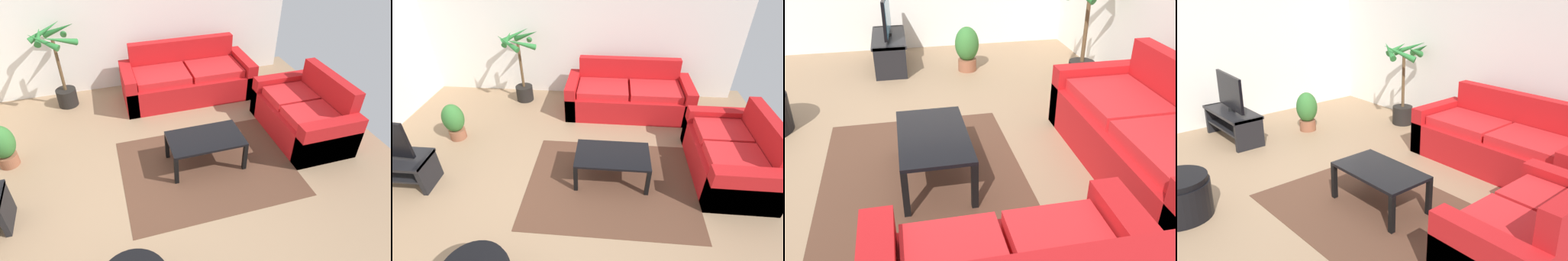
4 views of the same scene
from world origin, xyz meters
The scene contains 8 objects.
ground_plane centered at (0.00, 0.00, 0.00)m, with size 6.60×6.60×0.00m, color #937556.
wall_back centered at (0.00, 3.00, 1.35)m, with size 6.00×0.06×2.70m, color silver.
couch_main centered at (0.96, 2.28, 0.30)m, with size 2.17×0.90×0.90m.
couch_loveseat centered at (2.28, 0.74, 0.30)m, with size 0.90×1.50×0.90m.
coffee_table centered at (0.70, 0.49, 0.36)m, with size 0.95×0.56×0.42m.
area_rug centered at (0.70, 0.39, 0.00)m, with size 2.20×1.70×0.01m, color #513323.
potted_palm centered at (-1.04, 2.56, 0.66)m, with size 0.76×0.80×1.35m.
potted_plant_small centered at (-1.79, 1.20, 0.32)m, with size 0.32×0.32×0.61m.
Camera 1 is at (-0.40, -2.71, 3.01)m, focal length 30.92 mm.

